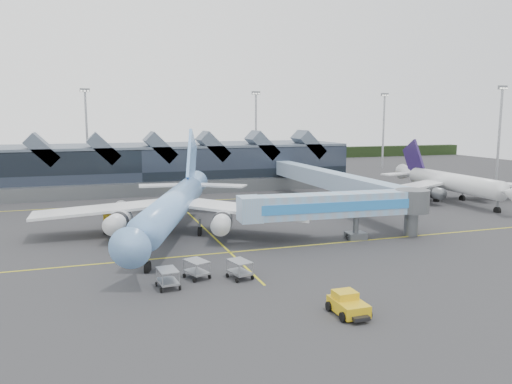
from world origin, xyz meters
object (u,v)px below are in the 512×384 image
object	(u,v)px
jet_bridge	(349,206)
regional_jet	(450,182)
pushback_tug	(348,305)
fuel_truck	(118,215)
main_airliner	(175,204)

from	to	relation	value
jet_bridge	regional_jet	bearing A→B (deg)	35.43
pushback_tug	jet_bridge	bearing A→B (deg)	60.76
regional_jet	fuel_truck	world-z (taller)	regional_jet
main_airliner	pushback_tug	distance (m)	32.29
jet_bridge	fuel_truck	distance (m)	31.66
main_airliner	regional_jet	world-z (taller)	main_airliner
main_airliner	jet_bridge	bearing A→B (deg)	-5.96
main_airliner	jet_bridge	xyz separation A→B (m)	(20.21, -9.62, 0.29)
jet_bridge	fuel_truck	bearing A→B (deg)	152.23
main_airliner	regional_jet	bearing A→B (deg)	31.14
regional_jet	jet_bridge	distance (m)	38.20
fuel_truck	pushback_tug	xyz separation A→B (m)	(15.25, -37.57, -1.07)
fuel_truck	pushback_tug	bearing A→B (deg)	-57.29
regional_jet	jet_bridge	bearing A→B (deg)	-145.60
regional_jet	fuel_truck	bearing A→B (deg)	-173.85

